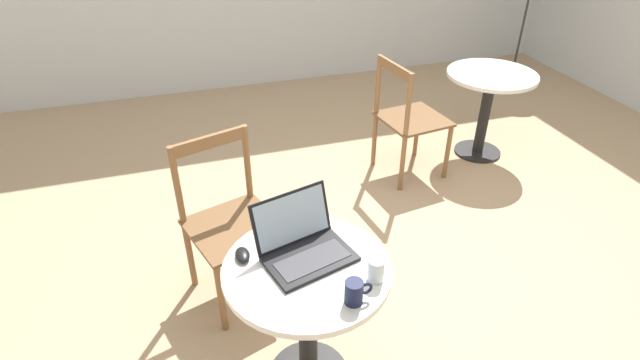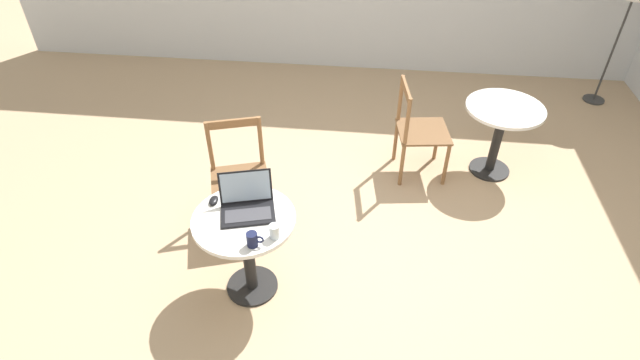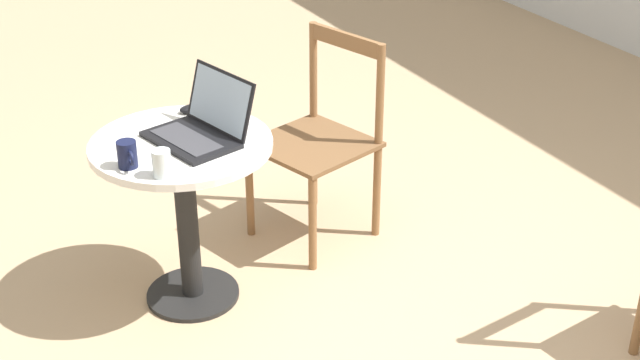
# 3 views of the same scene
# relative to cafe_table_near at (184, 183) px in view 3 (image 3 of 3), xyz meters

# --- Properties ---
(cafe_table_near) EXTENTS (0.70, 0.70, 0.71)m
(cafe_table_near) POSITION_rel_cafe_table_near_xyz_m (0.00, 0.00, 0.00)
(cafe_table_near) COLOR black
(cafe_table_near) RESTS_ON ground_plane
(chair_near_back) EXTENTS (0.58, 0.58, 0.93)m
(chair_near_back) POSITION_rel_cafe_table_near_xyz_m (-0.23, 0.71, -0.07)
(chair_near_back) COLOR brown
(chair_near_back) RESTS_ON ground_plane
(laptop) EXTENTS (0.42, 0.38, 0.24)m
(laptop) POSITION_rel_cafe_table_near_xyz_m (0.01, 0.08, 0.23)
(laptop) COLOR black
(laptop) RESTS_ON cafe_table_near
(mouse) EXTENTS (0.06, 0.10, 0.03)m
(mouse) POSITION_rel_cafe_table_near_xyz_m (-0.24, 0.13, 0.20)
(mouse) COLOR black
(mouse) RESTS_ON cafe_table_near
(mug) EXTENTS (0.11, 0.07, 0.10)m
(mug) POSITION_rel_cafe_table_near_xyz_m (0.12, -0.24, 0.23)
(mug) COLOR #141938
(mug) RESTS_ON cafe_table_near
(drinking_glass) EXTENTS (0.07, 0.07, 0.10)m
(drinking_glass) POSITION_rel_cafe_table_near_xyz_m (0.24, -0.15, 0.23)
(drinking_glass) COLOR silver
(drinking_glass) RESTS_ON cafe_table_near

